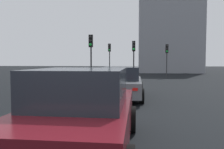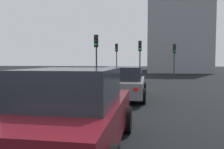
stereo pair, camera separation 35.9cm
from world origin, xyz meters
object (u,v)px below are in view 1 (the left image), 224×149
Objects in this scene: traffic_light_near_right at (109,53)px; traffic_light_far_left at (91,49)px; car_maroon_second at (83,113)px; traffic_light_near_left at (167,54)px; car_grey_lead at (121,83)px; traffic_light_far_right at (134,52)px.

traffic_light_far_left is (-9.36, 0.20, -0.07)m from traffic_light_near_right.
traffic_light_near_right reaches higher than car_maroon_second.
car_maroon_second is 1.09× the size of traffic_light_near_right.
car_maroon_second is 19.86m from traffic_light_near_left.
traffic_light_near_left is at bearing 81.86° from traffic_light_near_right.
car_maroon_second is at bearing 13.28° from traffic_light_near_right.
car_maroon_second is 12.11m from traffic_light_far_left.
traffic_light_far_left is at bearing 26.10° from car_grey_lead.
traffic_light_far_left is (-7.61, 6.44, 0.11)m from traffic_light_near_left.
car_grey_lead is 1.21× the size of traffic_light_far_left.
traffic_light_near_right reaches higher than car_grey_lead.
traffic_light_far_left is at bearing -38.65° from traffic_light_far_right.
traffic_light_far_right is (9.07, -0.45, 1.84)m from car_grey_lead.
traffic_light_near_right is (1.75, 6.24, 0.19)m from traffic_light_near_left.
traffic_light_far_left is (11.74, 2.31, 1.89)m from car_maroon_second.
traffic_light_far_right is at bearing -2.83° from car_grey_lead.
car_grey_lead is at bearing -2.28° from traffic_light_far_right.
traffic_light_near_left is (19.34, -4.13, 1.78)m from car_maroon_second.
traffic_light_near_right is 6.30m from traffic_light_far_right.
traffic_light_far_right reaches higher than traffic_light_near_left.
car_maroon_second is at bearing 15.09° from traffic_light_far_left.
traffic_light_near_right is at bearing -106.09° from traffic_light_near_left.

